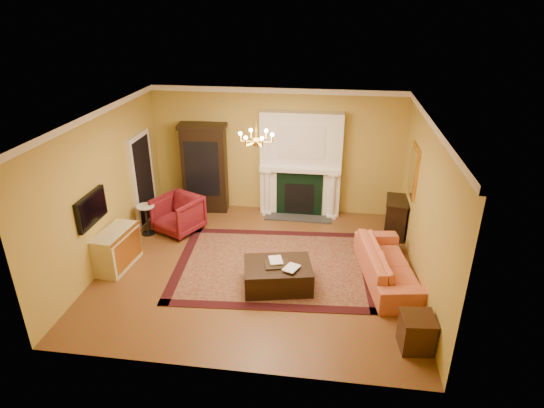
% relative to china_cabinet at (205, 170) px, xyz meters
% --- Properties ---
extents(floor, '(6.00, 5.50, 0.02)m').
position_rel_china_cabinet_xyz_m(floor, '(1.71, -2.49, -1.05)').
color(floor, brown).
rests_on(floor, ground).
extents(ceiling, '(6.00, 5.50, 0.02)m').
position_rel_china_cabinet_xyz_m(ceiling, '(1.71, -2.49, 1.97)').
color(ceiling, white).
rests_on(ceiling, wall_back).
extents(wall_back, '(6.00, 0.02, 3.00)m').
position_rel_china_cabinet_xyz_m(wall_back, '(1.71, 0.27, 0.46)').
color(wall_back, '#B29240').
rests_on(wall_back, floor).
extents(wall_front, '(6.00, 0.02, 3.00)m').
position_rel_china_cabinet_xyz_m(wall_front, '(1.71, -5.25, 0.46)').
color(wall_front, '#B29240').
rests_on(wall_front, floor).
extents(wall_left, '(0.02, 5.50, 3.00)m').
position_rel_china_cabinet_xyz_m(wall_left, '(-1.30, -2.49, 0.46)').
color(wall_left, '#B29240').
rests_on(wall_left, floor).
extents(wall_right, '(0.02, 5.50, 3.00)m').
position_rel_china_cabinet_xyz_m(wall_right, '(4.72, -2.49, 0.46)').
color(wall_right, '#B29240').
rests_on(wall_right, floor).
extents(fireplace, '(1.90, 0.70, 2.50)m').
position_rel_china_cabinet_xyz_m(fireplace, '(2.31, 0.08, 0.16)').
color(fireplace, white).
rests_on(fireplace, wall_back).
extents(crown_molding, '(6.00, 5.50, 0.12)m').
position_rel_china_cabinet_xyz_m(crown_molding, '(1.71, -1.53, 1.90)').
color(crown_molding, white).
rests_on(crown_molding, ceiling).
extents(doorway, '(0.08, 1.05, 2.10)m').
position_rel_china_cabinet_xyz_m(doorway, '(-1.25, -0.79, 0.01)').
color(doorway, silver).
rests_on(doorway, wall_left).
extents(tv_panel, '(0.09, 0.95, 0.58)m').
position_rel_china_cabinet_xyz_m(tv_panel, '(-1.24, -3.09, 0.31)').
color(tv_panel, black).
rests_on(tv_panel, wall_left).
extents(gilt_mirror, '(0.06, 0.76, 1.05)m').
position_rel_china_cabinet_xyz_m(gilt_mirror, '(4.67, -1.09, 0.61)').
color(gilt_mirror, gold).
rests_on(gilt_mirror, wall_right).
extents(chandelier, '(0.63, 0.55, 0.53)m').
position_rel_china_cabinet_xyz_m(chandelier, '(1.71, -2.49, 1.57)').
color(chandelier, gold).
rests_on(chandelier, ceiling).
extents(oriental_rug, '(4.04, 3.15, 0.02)m').
position_rel_china_cabinet_xyz_m(oriental_rug, '(2.00, -2.40, -1.03)').
color(oriental_rug, '#440E10').
rests_on(oriental_rug, floor).
extents(china_cabinet, '(1.08, 0.56, 2.08)m').
position_rel_china_cabinet_xyz_m(china_cabinet, '(0.00, 0.00, 0.00)').
color(china_cabinet, black).
rests_on(china_cabinet, floor).
extents(wingback_armchair, '(1.17, 1.14, 0.92)m').
position_rel_china_cabinet_xyz_m(wingback_armchair, '(-0.31, -1.25, -0.58)').
color(wingback_armchair, maroon).
rests_on(wingback_armchair, floor).
extents(pedestal_table, '(0.39, 0.39, 0.70)m').
position_rel_china_cabinet_xyz_m(pedestal_table, '(-0.96, -1.48, -0.63)').
color(pedestal_table, black).
rests_on(pedestal_table, floor).
extents(commode, '(0.58, 1.07, 0.77)m').
position_rel_china_cabinet_xyz_m(commode, '(-1.02, -2.83, -0.65)').
color(commode, beige).
rests_on(commode, floor).
extents(coral_sofa, '(0.99, 2.29, 0.86)m').
position_rel_china_cabinet_xyz_m(coral_sofa, '(4.18, -2.59, -0.61)').
color(coral_sofa, '#C7653F').
rests_on(coral_sofa, floor).
extents(end_table, '(0.51, 0.51, 0.54)m').
position_rel_china_cabinet_xyz_m(end_table, '(4.43, -4.40, -0.77)').
color(end_table, '#351D0E').
rests_on(end_table, floor).
extents(console_table, '(0.51, 0.79, 0.83)m').
position_rel_china_cabinet_xyz_m(console_table, '(4.49, -0.77, -0.62)').
color(console_table, black).
rests_on(console_table, floor).
extents(leather_ottoman, '(1.36, 1.10, 0.45)m').
position_rel_china_cabinet_xyz_m(leather_ottoman, '(2.17, -3.10, -0.80)').
color(leather_ottoman, black).
rests_on(leather_ottoman, oriental_rug).
extents(ottoman_tray, '(0.50, 0.43, 0.03)m').
position_rel_china_cabinet_xyz_m(ottoman_tray, '(2.16, -3.11, -0.56)').
color(ottoman_tray, black).
rests_on(ottoman_tray, leather_ottoman).
extents(book_a, '(0.23, 0.09, 0.31)m').
position_rel_china_cabinet_xyz_m(book_a, '(2.01, -3.06, -0.39)').
color(book_a, gray).
rests_on(book_a, ottoman_tray).
extents(book_b, '(0.22, 0.11, 0.31)m').
position_rel_china_cabinet_xyz_m(book_b, '(2.32, -3.19, -0.39)').
color(book_b, gray).
rests_on(book_b, ottoman_tray).
extents(topiary_left, '(0.17, 0.17, 0.46)m').
position_rel_china_cabinet_xyz_m(topiary_left, '(1.59, 0.04, 0.45)').
color(topiary_left, gray).
rests_on(topiary_left, fireplace).
extents(topiary_right, '(0.15, 0.15, 0.40)m').
position_rel_china_cabinet_xyz_m(topiary_right, '(3.03, 0.04, 0.41)').
color(topiary_right, gray).
rests_on(topiary_right, fireplace).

